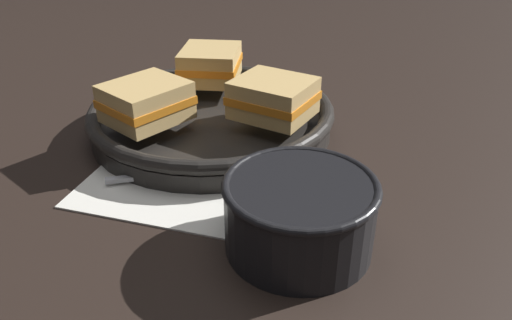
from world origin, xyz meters
name	(u,v)px	position (x,y,z in m)	size (l,w,h in m)	color
ground_plane	(247,175)	(0.00, 0.00, 0.00)	(4.00, 4.00, 0.00)	black
napkin	(197,175)	(-0.05, -0.03, 0.00)	(0.26, 0.23, 0.00)	white
soup_bowl	(300,210)	(0.10, -0.10, 0.04)	(0.14, 0.14, 0.07)	black
spoon	(207,170)	(-0.04, -0.02, 0.01)	(0.14, 0.11, 0.01)	silver
skillet	(212,117)	(-0.09, 0.09, 0.02)	(0.32, 0.32, 0.04)	black
sandwich_near_left	(146,102)	(-0.14, 0.01, 0.06)	(0.11, 0.11, 0.05)	#DBB26B
sandwich_near_right	(274,98)	(0.00, 0.08, 0.06)	(0.10, 0.09, 0.05)	#DBB26B
sandwich_far_left	(210,64)	(-0.13, 0.16, 0.06)	(0.11, 0.11, 0.05)	#DBB26B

